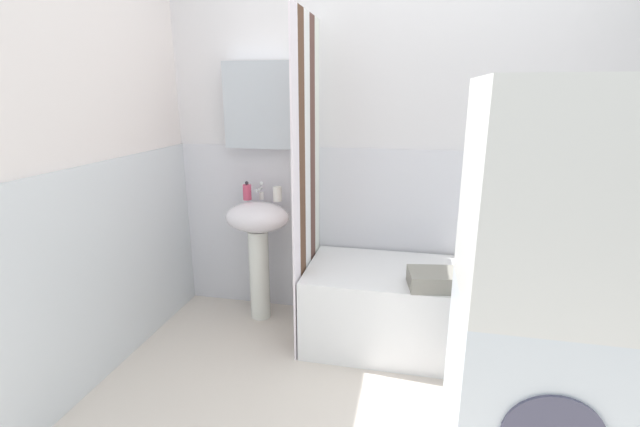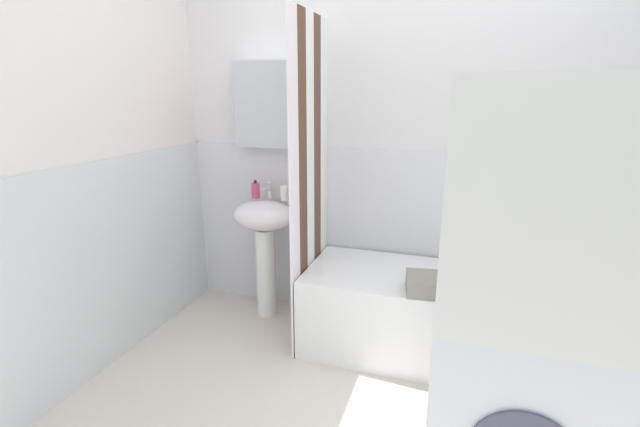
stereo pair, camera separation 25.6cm
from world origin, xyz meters
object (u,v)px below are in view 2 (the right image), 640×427
Objects in this scene: soap_dispenser at (256,190)px; conditioner_bottle at (516,260)px; sink at (265,233)px; toothbrush_cup at (284,193)px; bathtub at (422,314)px; body_wash_bottle at (533,262)px; lotion_bottle at (495,254)px; towel_folded at (438,285)px; washer_dryer_stack at (525,311)px.

soap_dispenser reaches higher than conditioner_bottle.
toothbrush_cup reaches higher than sink.
conditioner_bottle reaches higher than bathtub.
toothbrush_cup is at bearing -178.60° from body_wash_bottle.
conditioner_bottle is (1.63, 0.11, -0.04)m from sink.
soap_dispenser is at bearing -178.58° from body_wash_bottle.
lotion_bottle is (1.38, 0.05, -0.30)m from toothbrush_cup.
conditioner_bottle is (0.52, 0.25, 0.32)m from bathtub.
soap_dispenser is at bearing 162.06° from towel_folded.
body_wash_bottle is 0.09m from conditioner_bottle.
sink reaches higher than bathtub.
washer_dryer_stack reaches higher than towel_folded.
washer_dryer_stack is at bearing -34.89° from soap_dispenser.
toothbrush_cup reaches higher than towel_folded.
lotion_bottle is (1.59, 0.06, -0.30)m from soap_dispenser.
toothbrush_cup is 0.30× the size of towel_folded.
bathtub is 0.74m from body_wash_bottle.
washer_dryer_stack reaches higher than soap_dispenser.
washer_dryer_stack reaches higher than toothbrush_cup.
sink is at bearing -176.01° from conditioner_bottle.
sink is at bearing 163.76° from towel_folded.
sink is 1.86m from washer_dryer_stack.
toothbrush_cup is 0.67× the size of body_wash_bottle.
washer_dryer_stack is at bearing -99.61° from body_wash_bottle.
bathtub is at bearing -9.90° from soap_dispenser.
sink is at bearing 145.22° from washer_dryer_stack.
body_wash_bottle is (1.81, 0.04, -0.33)m from soap_dispenser.
conditioner_bottle is (1.72, 0.04, -0.32)m from soap_dispenser.
sink is at bearing 172.76° from bathtub.
soap_dispenser reaches higher than towel_folded.
towel_folded reaches higher than bathtub.
towel_folded is 0.21× the size of washer_dryer_stack.
soap_dispenser reaches higher than lotion_bottle.
sink is 1.24m from towel_folded.
bathtub is at bearing -145.75° from lotion_bottle.
lotion_bottle is at bearing 34.25° from bathtub.
toothbrush_cup is 1.20m from bathtub.
sink is 0.52× the size of washer_dryer_stack.
bathtub is 9.06× the size of conditioner_bottle.
body_wash_bottle is 0.76× the size of lotion_bottle.
lotion_bottle is (0.39, 0.27, 0.34)m from bathtub.
conditioner_bottle is (-0.09, -0.00, 0.00)m from body_wash_bottle.
sink is 1.72m from body_wash_bottle.
sink is 1.63m from conditioner_bottle.
sink is 8.39× the size of toothbrush_cup.
toothbrush_cup is 1.20m from towel_folded.
washer_dryer_stack is (0.02, -1.18, 0.21)m from lotion_bottle.
towel_folded is at bearing -68.00° from bathtub.
sink is 4.25× the size of lotion_bottle.
soap_dispenser reaches higher than bathtub.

